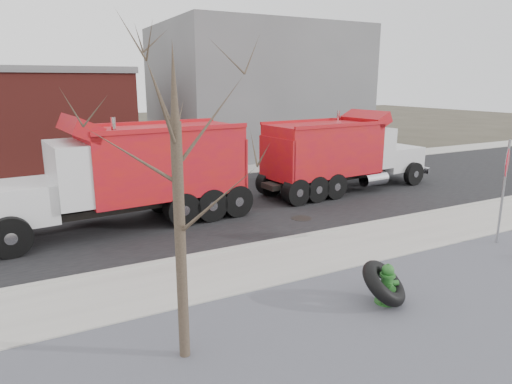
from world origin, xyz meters
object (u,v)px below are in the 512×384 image
fire_hydrant (387,286)px  truck_tire (384,283)px  dump_truck_red_a (341,152)px  stop_sign (505,175)px  dump_truck_red_b (131,170)px

fire_hydrant → truck_tire: truck_tire is taller
truck_tire → dump_truck_red_a: (5.64, 8.66, 1.20)m
fire_hydrant → stop_sign: 5.84m
fire_hydrant → dump_truck_red_a: (5.55, 8.67, 1.28)m
dump_truck_red_b → dump_truck_red_a: bearing=179.4°
truck_tire → dump_truck_red_b: 8.75m
stop_sign → dump_truck_red_b: 11.14m
dump_truck_red_a → dump_truck_red_b: (-8.97, -0.68, 0.13)m
truck_tire → stop_sign: 5.90m
fire_hydrant → dump_truck_red_a: bearing=74.1°
fire_hydrant → truck_tire: bearing=-169.3°
truck_tire → dump_truck_red_b: bearing=112.7°
fire_hydrant → truck_tire: size_ratio=0.61×
stop_sign → dump_truck_red_b: size_ratio=0.35×
fire_hydrant → dump_truck_red_b: bearing=129.9°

